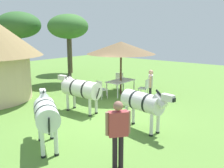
{
  "coord_description": "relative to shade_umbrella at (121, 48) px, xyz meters",
  "views": [
    {
      "loc": [
        -7.21,
        -6.07,
        3.28
      ],
      "look_at": [
        1.03,
        0.51,
        1.0
      ],
      "focal_mm": 39.47,
      "sensor_mm": 36.0,
      "label": 1
    }
  ],
  "objects": [
    {
      "name": "standing_watcher",
      "position": [
        -5.8,
        -4.23,
        -1.42
      ],
      "size": [
        0.49,
        0.45,
        1.7
      ],
      "rotation": [
        0.0,
        0.0,
        -0.68
      ],
      "color": "black",
      "rests_on": "ground_plane"
    },
    {
      "name": "patio_chair_near_hut",
      "position": [
        -1.3,
        0.26,
        -1.92
      ],
      "size": [
        0.5,
        0.51,
        0.9
      ],
      "rotation": [
        0.0,
        0.0,
        -1.76
      ],
      "color": "white",
      "rests_on": "ground_plane"
    },
    {
      "name": "patio_dining_table",
      "position": [
        0.0,
        0.0,
        -1.78
      ],
      "size": [
        1.59,
        0.83,
        0.74
      ],
      "rotation": [
        0.0,
        0.0,
        0.0
      ],
      "color": "silver",
      "rests_on": "ground_plane"
    },
    {
      "name": "zebra_by_umbrella",
      "position": [
        -3.35,
        -0.43,
        -1.47
      ],
      "size": [
        0.76,
        2.31,
        1.5
      ],
      "rotation": [
        0.0,
        0.0,
        0.04
      ],
      "color": "silver",
      "rests_on": "ground_plane"
    },
    {
      "name": "guest_beside_umbrella",
      "position": [
        -0.53,
        -2.08,
        -1.5
      ],
      "size": [
        0.51,
        0.37,
        1.57
      ],
      "rotation": [
        0.0,
        0.0,
        0.5
      ],
      "color": "black",
      "rests_on": "ground_plane"
    },
    {
      "name": "zebra_toward_hut",
      "position": [
        -3.4,
        -3.46,
        -1.48
      ],
      "size": [
        0.84,
        2.11,
        1.51
      ],
      "rotation": [
        0.0,
        0.0,
        2.98
      ],
      "color": "silver",
      "rests_on": "ground_plane"
    },
    {
      "name": "zebra_nearest_camera",
      "position": [
        -6.16,
        -1.96,
        -1.42
      ],
      "size": [
        1.37,
        1.87,
        1.56
      ],
      "rotation": [
        0.0,
        0.0,
        5.73
      ],
      "color": "silver",
      "rests_on": "ground_plane"
    },
    {
      "name": "patio_chair_west_end",
      "position": [
        0.28,
        -1.3,
        -1.92
      ],
      "size": [
        0.52,
        0.5,
        0.9
      ],
      "rotation": [
        0.0,
        0.0,
        0.22
      ],
      "color": "silver",
      "rests_on": "ground_plane"
    },
    {
      "name": "shade_umbrella",
      "position": [
        0.0,
        0.0,
        0.0
      ],
      "size": [
        3.51,
        3.51,
        2.75
      ],
      "color": "brown",
      "rests_on": "ground_plane"
    },
    {
      "name": "acacia_tree_right_background",
      "position": [
        3.0,
        7.12,
        1.35
      ],
      "size": [
        2.51,
        2.51,
        4.56
      ],
      "color": "brown",
      "rests_on": "ground_plane"
    },
    {
      "name": "patio_chair_near_lawn",
      "position": [
        1.02,
        0.85,
        -1.92
      ],
      "size": [
        0.6,
        0.61,
        0.9
      ],
      "rotation": [
        0.0,
        0.0,
        -4.02
      ],
      "color": "silver",
      "rests_on": "ground_plane"
    },
    {
      "name": "acacia_tree_left_background",
      "position": [
        0.37,
        4.38,
        1.08
      ],
      "size": [
        2.51,
        2.51,
        4.3
      ],
      "color": "#403A2C",
      "rests_on": "ground_plane"
    },
    {
      "name": "ground_plane",
      "position": [
        -2.94,
        -1.44,
        -2.44
      ],
      "size": [
        36.0,
        36.0,
        0.0
      ],
      "primitive_type": "plane",
      "color": "#5B8738"
    },
    {
      "name": "acacia_tree_behind_hut",
      "position": [
        -1.25,
        7.23,
        1.19
      ],
      "size": [
        2.79,
        2.79,
        4.49
      ],
      "color": "brown",
      "rests_on": "ground_plane"
    }
  ]
}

